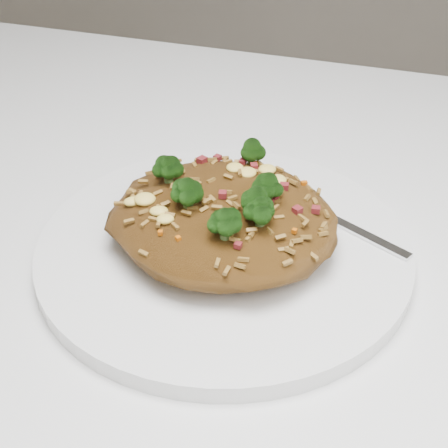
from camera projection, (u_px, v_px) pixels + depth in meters
The scene contains 4 objects.
dining_table at pixel (232, 321), 0.55m from camera, with size 1.20×0.80×0.75m.
plate at pixel (224, 247), 0.48m from camera, with size 0.28×0.28×0.01m, color white.
fried_rice at pixel (224, 210), 0.46m from camera, with size 0.17×0.16×0.06m.
fork at pixel (329, 217), 0.50m from camera, with size 0.15×0.08×0.00m.
Camera 1 is at (0.12, -0.38, 1.05)m, focal length 50.00 mm.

